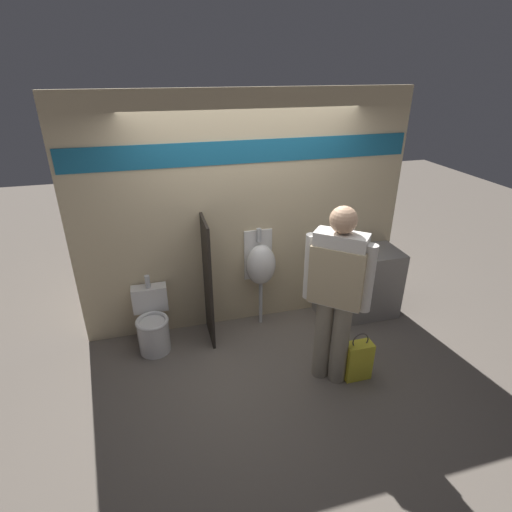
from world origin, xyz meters
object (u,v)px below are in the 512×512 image
(person_in_vest, at_px, (337,286))
(cell_phone, at_px, (344,259))
(shopping_bag, at_px, (358,360))
(toilet, at_px, (153,324))
(sink_basin, at_px, (357,247))
(urinal_near_counter, at_px, (261,264))

(person_in_vest, bearing_deg, cell_phone, -80.26)
(shopping_bag, bearing_deg, toilet, 152.07)
(cell_phone, bearing_deg, sink_basin, 32.91)
(toilet, bearing_deg, person_in_vest, -29.42)
(urinal_near_counter, bearing_deg, cell_phone, -14.23)
(toilet, bearing_deg, cell_phone, -2.16)
(urinal_near_counter, relative_size, toilet, 1.48)
(cell_phone, xyz_separation_m, person_in_vest, (-0.53, -0.87, 0.20))
(cell_phone, bearing_deg, shopping_bag, -104.88)
(cell_phone, relative_size, urinal_near_counter, 0.12)
(person_in_vest, xyz_separation_m, shopping_bag, (0.27, -0.09, -0.85))
(urinal_near_counter, height_order, shopping_bag, urinal_near_counter)
(sink_basin, height_order, person_in_vest, person_in_vest)
(cell_phone, distance_m, toilet, 2.30)
(cell_phone, distance_m, urinal_near_counter, 0.97)
(sink_basin, bearing_deg, person_in_vest, -126.73)
(urinal_near_counter, xyz_separation_m, shopping_bag, (0.68, -1.20, -0.59))
(cell_phone, bearing_deg, urinal_near_counter, 165.77)
(sink_basin, xyz_separation_m, person_in_vest, (-0.77, -1.03, 0.15))
(sink_basin, xyz_separation_m, cell_phone, (-0.24, -0.16, -0.05))
(sink_basin, relative_size, toilet, 0.41)
(cell_phone, height_order, shopping_bag, cell_phone)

